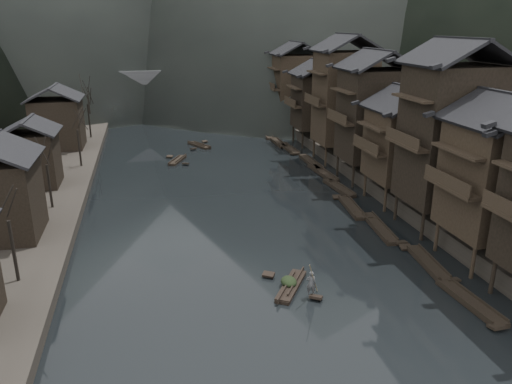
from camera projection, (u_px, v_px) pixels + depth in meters
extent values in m
plane|color=black|center=(272.00, 277.00, 36.88)|extent=(300.00, 300.00, 0.00)
cube|color=#2D2823|center=(421.00, 133.00, 80.73)|extent=(40.00, 200.00, 1.80)
cylinder|color=black|center=(493.00, 277.00, 34.19)|extent=(0.30, 0.30, 2.90)
cylinder|color=black|center=(473.00, 262.00, 36.22)|extent=(0.30, 0.30, 2.90)
cylinder|color=black|center=(437.00, 236.00, 40.66)|extent=(0.30, 0.30, 2.90)
cylinder|color=black|center=(506.00, 259.00, 36.79)|extent=(0.30, 0.30, 2.90)
cylinder|color=black|center=(467.00, 233.00, 41.22)|extent=(0.30, 0.30, 2.90)
cube|color=black|center=(500.00, 179.00, 37.33)|extent=(7.00, 6.00, 8.28)
cube|color=black|center=(452.00, 187.00, 36.64)|extent=(1.20, 5.70, 0.25)
cylinder|color=black|center=(422.00, 226.00, 42.70)|extent=(0.30, 0.30, 2.90)
cylinder|color=black|center=(396.00, 207.00, 47.13)|extent=(0.30, 0.30, 2.90)
cylinder|color=black|center=(451.00, 223.00, 43.26)|extent=(0.30, 0.30, 2.90)
cylinder|color=black|center=(422.00, 205.00, 47.70)|extent=(0.30, 0.30, 2.90)
cube|color=black|center=(449.00, 135.00, 43.22)|extent=(7.00, 6.00, 11.89)
cube|color=black|center=(407.00, 144.00, 42.59)|extent=(1.20, 5.70, 0.25)
cylinder|color=black|center=(385.00, 199.00, 49.17)|extent=(0.30, 0.30, 2.90)
cylinder|color=black|center=(365.00, 185.00, 53.60)|extent=(0.30, 0.30, 2.90)
cylinder|color=black|center=(411.00, 197.00, 49.73)|extent=(0.30, 0.30, 2.90)
cylinder|color=black|center=(388.00, 183.00, 54.17)|extent=(0.30, 0.30, 2.90)
cube|color=black|center=(407.00, 144.00, 50.46)|extent=(7.00, 6.00, 7.08)
cube|color=black|center=(370.00, 150.00, 49.76)|extent=(1.20, 5.70, 0.25)
cylinder|color=black|center=(353.00, 176.00, 56.56)|extent=(0.30, 0.30, 2.90)
cylinder|color=black|center=(338.00, 165.00, 61.00)|extent=(0.30, 0.30, 2.90)
cylinder|color=black|center=(376.00, 175.00, 57.12)|extent=(0.30, 0.30, 2.90)
cylinder|color=black|center=(359.00, 164.00, 61.56)|extent=(0.30, 0.30, 2.90)
cube|color=black|center=(374.00, 115.00, 57.35)|extent=(7.00, 6.00, 10.26)
cube|color=black|center=(341.00, 121.00, 56.69)|extent=(1.20, 5.70, 0.25)
cylinder|color=black|center=(326.00, 156.00, 64.88)|extent=(0.30, 0.30, 2.90)
cylinder|color=black|center=(314.00, 148.00, 69.32)|extent=(0.30, 0.30, 2.90)
cylinder|color=black|center=(346.00, 155.00, 65.44)|extent=(0.30, 0.30, 2.90)
cylinder|color=black|center=(333.00, 147.00, 69.88)|extent=(0.30, 0.30, 2.90)
cube|color=black|center=(344.00, 98.00, 65.43)|extent=(7.00, 6.00, 11.75)
cube|color=black|center=(315.00, 103.00, 64.80)|extent=(1.20, 5.70, 0.25)
cylinder|color=black|center=(303.00, 140.00, 74.13)|extent=(0.30, 0.30, 2.90)
cylinder|color=black|center=(293.00, 133.00, 78.56)|extent=(0.30, 0.30, 2.90)
cylinder|color=black|center=(320.00, 139.00, 74.69)|extent=(0.30, 0.30, 2.90)
cylinder|color=black|center=(310.00, 132.00, 79.13)|extent=(0.30, 0.30, 2.90)
cube|color=black|center=(318.00, 101.00, 75.30)|extent=(7.00, 6.00, 7.86)
cube|color=black|center=(293.00, 105.00, 74.60)|extent=(1.20, 5.70, 0.25)
cylinder|color=black|center=(281.00, 125.00, 85.22)|extent=(0.30, 0.30, 2.90)
cylinder|color=black|center=(274.00, 120.00, 89.66)|extent=(0.30, 0.30, 2.90)
cylinder|color=black|center=(297.00, 124.00, 85.78)|extent=(0.30, 0.30, 2.90)
cylinder|color=black|center=(289.00, 119.00, 90.22)|extent=(0.30, 0.30, 2.90)
cube|color=black|center=(296.00, 85.00, 86.03)|extent=(7.00, 6.00, 10.06)
cube|color=black|center=(273.00, 89.00, 85.38)|extent=(1.20, 5.70, 0.25)
cube|color=black|center=(33.00, 157.00, 53.55)|extent=(5.00, 5.00, 5.80)
cube|color=black|center=(58.00, 122.00, 70.03)|extent=(6.50, 6.50, 6.80)
cylinder|color=black|center=(24.00, 247.00, 33.76)|extent=(0.24, 0.24, 4.43)
cylinder|color=black|center=(57.00, 183.00, 47.47)|extent=(0.24, 0.24, 4.22)
cylinder|color=black|center=(76.00, 146.00, 61.04)|extent=(0.24, 0.24, 4.53)
cylinder|color=black|center=(88.00, 119.00, 76.51)|extent=(0.24, 0.24, 5.11)
cylinder|color=black|center=(95.00, 107.00, 87.76)|extent=(0.24, 0.24, 5.03)
cube|color=black|center=(470.00, 302.00, 33.19)|extent=(1.50, 6.14, 0.30)
cube|color=black|center=(470.00, 300.00, 33.13)|extent=(1.55, 6.02, 0.10)
cube|color=black|center=(448.00, 279.00, 35.88)|extent=(0.98, 0.81, 0.33)
cube|color=black|center=(497.00, 325.00, 30.42)|extent=(0.98, 0.81, 0.33)
cube|color=black|center=(428.00, 263.00, 38.61)|extent=(1.71, 6.13, 0.30)
cube|color=black|center=(428.00, 261.00, 38.55)|extent=(1.75, 6.01, 0.10)
cube|color=black|center=(406.00, 246.00, 41.18)|extent=(1.01, 0.84, 0.33)
cube|color=black|center=(453.00, 279.00, 35.96)|extent=(1.01, 0.84, 0.33)
cube|color=black|center=(379.00, 228.00, 45.25)|extent=(1.82, 7.27, 0.30)
cube|color=black|center=(379.00, 226.00, 45.20)|extent=(1.86, 7.13, 0.10)
cube|color=black|center=(360.00, 213.00, 48.31)|extent=(1.02, 0.97, 0.36)
cube|color=black|center=(401.00, 241.00, 42.10)|extent=(1.02, 0.97, 0.36)
cube|color=black|center=(351.00, 207.00, 50.26)|extent=(1.77, 6.53, 0.30)
cube|color=black|center=(351.00, 206.00, 50.21)|extent=(1.81, 6.41, 0.10)
cube|color=black|center=(337.00, 196.00, 53.00)|extent=(1.01, 0.89, 0.34)
cube|color=black|center=(367.00, 217.00, 47.44)|extent=(1.01, 0.89, 0.34)
cube|color=black|center=(339.00, 188.00, 56.06)|extent=(1.66, 6.33, 0.30)
cube|color=black|center=(339.00, 187.00, 56.01)|extent=(1.70, 6.21, 0.10)
cube|color=black|center=(332.00, 179.00, 58.84)|extent=(1.00, 0.85, 0.33)
cube|color=black|center=(347.00, 196.00, 53.20)|extent=(1.00, 0.85, 0.33)
cube|color=black|center=(323.00, 173.00, 61.75)|extent=(1.60, 7.51, 0.30)
cube|color=black|center=(323.00, 172.00, 61.70)|extent=(1.64, 7.37, 0.10)
cube|color=black|center=(315.00, 164.00, 65.06)|extent=(0.99, 0.97, 0.36)
cube|color=black|center=(331.00, 181.00, 58.36)|extent=(0.99, 0.97, 0.36)
cube|color=black|center=(311.00, 163.00, 66.35)|extent=(1.21, 7.02, 0.30)
cube|color=black|center=(311.00, 161.00, 66.30)|extent=(1.26, 6.88, 0.10)
cube|color=black|center=(304.00, 155.00, 69.43)|extent=(0.95, 0.87, 0.35)
cube|color=black|center=(319.00, 168.00, 63.19)|extent=(0.95, 0.87, 0.35)
cube|color=black|center=(289.00, 149.00, 73.52)|extent=(1.55, 6.38, 0.30)
cube|color=black|center=(289.00, 148.00, 73.46)|extent=(1.60, 6.25, 0.10)
cube|color=black|center=(285.00, 143.00, 76.32)|extent=(0.99, 0.84, 0.33)
cube|color=black|center=(294.00, 153.00, 70.64)|extent=(0.99, 0.84, 0.33)
cube|color=black|center=(278.00, 143.00, 77.24)|extent=(1.14, 5.93, 0.30)
cube|color=black|center=(278.00, 142.00, 77.18)|extent=(1.20, 5.81, 0.10)
cube|color=black|center=(274.00, 138.00, 79.83)|extent=(0.94, 0.74, 0.32)
cube|color=black|center=(283.00, 146.00, 74.56)|extent=(0.94, 0.74, 0.32)
cube|color=black|center=(268.00, 135.00, 82.68)|extent=(1.82, 6.15, 0.30)
cube|color=black|center=(268.00, 134.00, 82.62)|extent=(1.86, 6.03, 0.10)
cube|color=black|center=(262.00, 131.00, 85.23)|extent=(1.02, 0.86, 0.33)
cube|color=black|center=(274.00, 138.00, 80.04)|extent=(1.02, 0.86, 0.33)
cube|color=black|center=(177.00, 160.00, 67.45)|extent=(2.80, 4.67, 0.30)
cube|color=black|center=(177.00, 159.00, 67.39)|extent=(2.81, 4.61, 0.10)
cube|color=black|center=(170.00, 156.00, 69.11)|extent=(1.01, 0.88, 0.29)
cube|color=black|center=(185.00, 163.00, 65.69)|extent=(1.01, 0.88, 0.29)
cube|color=black|center=(199.00, 145.00, 75.73)|extent=(3.17, 4.90, 0.30)
cube|color=black|center=(199.00, 144.00, 75.67)|extent=(3.17, 4.84, 0.10)
cube|color=black|center=(205.00, 141.00, 77.88)|extent=(1.04, 0.94, 0.30)
cube|color=black|center=(193.00, 148.00, 73.49)|extent=(1.04, 0.94, 0.30)
cube|color=black|center=(228.00, 124.00, 91.57)|extent=(3.29, 4.70, 0.30)
cube|color=black|center=(228.00, 123.00, 91.51)|extent=(3.28, 4.64, 0.10)
cube|color=black|center=(232.00, 121.00, 93.63)|extent=(1.04, 0.95, 0.30)
cube|color=black|center=(223.00, 126.00, 89.43)|extent=(1.04, 0.95, 0.30)
cube|color=black|center=(202.00, 111.00, 104.93)|extent=(1.89, 5.40, 0.30)
cube|color=black|center=(202.00, 110.00, 104.87)|extent=(1.92, 5.31, 0.10)
cube|color=black|center=(203.00, 109.00, 107.29)|extent=(0.95, 0.80, 0.31)
cube|color=black|center=(202.00, 113.00, 102.47)|extent=(0.95, 0.80, 0.31)
cube|color=#4C4C4F|center=(185.00, 78.00, 101.12)|extent=(40.00, 6.00, 1.60)
cube|color=#4C4C4F|center=(186.00, 73.00, 98.21)|extent=(40.00, 0.50, 1.00)
cube|color=#4C4C4F|center=(184.00, 70.00, 103.20)|extent=(40.00, 0.50, 1.00)
cube|color=#4C4C4F|center=(116.00, 100.00, 99.54)|extent=(3.20, 6.00, 6.40)
cube|color=#4C4C4F|center=(164.00, 98.00, 101.49)|extent=(3.20, 6.00, 6.40)
cube|color=#4C4C4F|center=(208.00, 97.00, 103.33)|extent=(3.20, 6.00, 6.40)
cube|color=#4C4C4F|center=(253.00, 96.00, 105.27)|extent=(3.20, 6.00, 6.40)
cube|color=black|center=(291.00, 286.00, 35.24)|extent=(3.33, 4.48, 0.30)
cube|color=black|center=(291.00, 284.00, 35.18)|extent=(3.32, 4.43, 0.10)
cube|color=black|center=(269.00, 274.00, 36.70)|extent=(1.04, 0.95, 0.29)
cube|color=black|center=(316.00, 296.00, 33.69)|extent=(1.04, 0.95, 0.29)
ellipsoid|color=black|center=(289.00, 277.00, 35.20)|extent=(1.11, 1.46, 0.67)
imported|color=#4F5052|center=(311.00, 280.00, 33.67)|extent=(0.74, 0.57, 1.78)
cylinder|color=#8C7A51|center=(315.00, 246.00, 32.89)|extent=(1.37, 1.76, 3.29)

